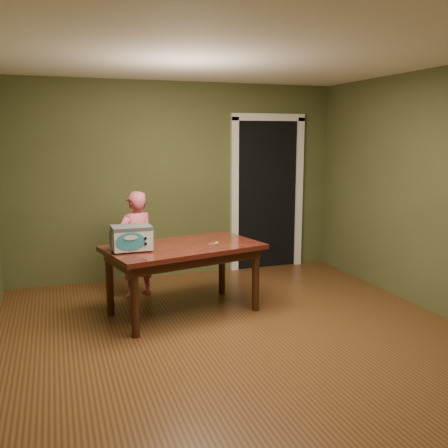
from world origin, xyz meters
name	(u,v)px	position (x,y,z in m)	size (l,w,h in m)	color
floor	(245,344)	(0.00, 0.00, 0.00)	(5.00, 5.00, 0.00)	brown
room_shell	(246,158)	(0.00, 0.00, 1.71)	(4.52, 5.02, 2.61)	#4A502B
doorway	(259,193)	(1.30, 2.78, 1.06)	(1.10, 0.66, 2.25)	black
dining_table	(183,254)	(-0.32, 0.99, 0.65)	(1.76, 1.24, 0.75)	#35100C
toy_oven	(132,237)	(-0.88, 0.90, 0.89)	(0.42, 0.29, 0.26)	#4C4F54
baking_pan	(213,245)	(-0.03, 0.87, 0.76)	(0.10, 0.10, 0.02)	silver
spatula	(213,244)	(0.00, 0.93, 0.75)	(0.18, 0.03, 0.01)	#D4C75C
child	(136,244)	(-0.71, 1.72, 0.63)	(0.46, 0.30, 1.27)	#CF5567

